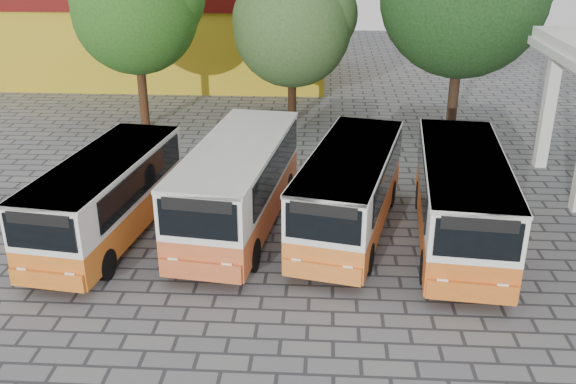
# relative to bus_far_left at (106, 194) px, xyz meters

# --- Properties ---
(ground) EXTENTS (90.00, 90.00, 0.00)m
(ground) POSITION_rel_bus_far_left_xyz_m (7.58, -3.11, -1.52)
(ground) COLOR slate
(ground) RESTS_ON ground
(shophouse_block) EXTENTS (20.40, 10.40, 8.30)m
(shophouse_block) POSITION_rel_bus_far_left_xyz_m (-3.42, 22.87, 2.64)
(shophouse_block) COLOR #B59515
(shophouse_block) RESTS_ON ground
(bus_far_left) EXTENTS (3.17, 7.55, 2.63)m
(bus_far_left) POSITION_rel_bus_far_left_xyz_m (0.00, 0.00, 0.00)
(bus_far_left) COLOR orange
(bus_far_left) RESTS_ON ground
(bus_centre_left) EXTENTS (3.43, 8.21, 2.86)m
(bus_centre_left) POSITION_rel_bus_far_left_xyz_m (3.95, 0.93, 0.13)
(bus_centre_left) COLOR #CF5B2A
(bus_centre_left) RESTS_ON ground
(bus_centre_right) EXTENTS (3.86, 7.90, 2.71)m
(bus_centre_right) POSITION_rel_bus_far_left_xyz_m (7.47, 0.86, 0.05)
(bus_centre_right) COLOR orange
(bus_centre_right) RESTS_ON ground
(bus_far_right) EXTENTS (3.14, 8.03, 2.82)m
(bus_far_right) POSITION_rel_bus_far_left_xyz_m (10.80, 0.26, 0.11)
(bus_far_right) COLOR #D25F19
(bus_far_right) RESTS_ON ground
(tree_left) EXTENTS (6.03, 5.75, 8.32)m
(tree_left) POSITION_rel_bus_far_left_xyz_m (-2.00, 11.91, 4.11)
(tree_left) COLOR #422715
(tree_left) RESTS_ON ground
(tree_middle) EXTENTS (5.89, 5.61, 7.38)m
(tree_middle) POSITION_rel_bus_far_left_xyz_m (5.08, 13.16, 3.24)
(tree_middle) COLOR black
(tree_middle) RESTS_ON ground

